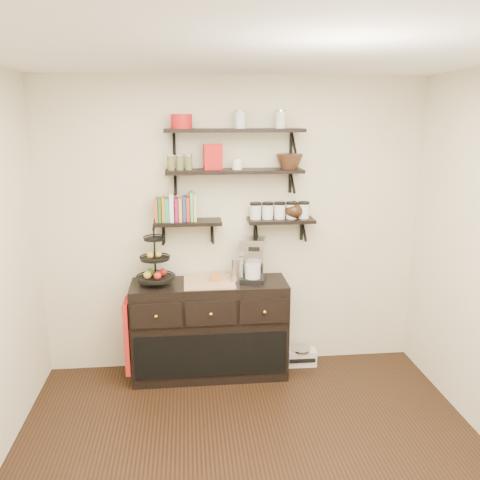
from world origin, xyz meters
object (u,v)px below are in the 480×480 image
sideboard (210,329)px  coffee_maker (252,260)px  fruit_stand (156,266)px  radio (301,356)px

sideboard → coffee_maker: size_ratio=3.49×
coffee_maker → fruit_stand: bearing=-165.6°
sideboard → fruit_stand: size_ratio=2.83×
fruit_stand → radio: fruit_stand is taller
coffee_maker → radio: size_ratio=1.36×
sideboard → fruit_stand: bearing=179.6°
sideboard → coffee_maker: (0.39, 0.03, 0.64)m
sideboard → coffee_maker: coffee_maker is taller
fruit_stand → coffee_maker: (0.86, 0.02, 0.02)m
sideboard → radio: size_ratio=4.76×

